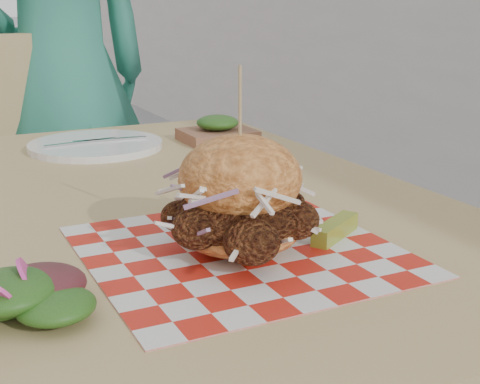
{
  "coord_description": "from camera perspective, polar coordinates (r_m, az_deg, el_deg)",
  "views": [
    {
      "loc": [
        -0.02,
        -1.03,
        1.05
      ],
      "look_at": [
        0.32,
        -0.36,
        0.82
      ],
      "focal_mm": 50.0,
      "sensor_mm": 36.0,
      "label": 1
    }
  ],
  "objects": [
    {
      "name": "side_salad",
      "position": [
        0.67,
        -18.45,
        -9.42
      ],
      "size": [
        0.14,
        0.13,
        0.05
      ],
      "color": "#3F1419",
      "rests_on": "patio_table"
    },
    {
      "name": "diner",
      "position": [
        2.1,
        -14.95,
        9.59
      ],
      "size": [
        0.65,
        0.48,
        1.64
      ],
      "primitive_type": "imported",
      "rotation": [
        0.0,
        0.0,
        3.3
      ],
      "color": "#2F886F",
      "rests_on": "ground"
    },
    {
      "name": "sandwich",
      "position": [
        0.79,
        0.0,
        -0.81
      ],
      "size": [
        0.19,
        0.19,
        0.22
      ],
      "color": "#E88F41",
      "rests_on": "paper_liner"
    },
    {
      "name": "pickle_spear",
      "position": [
        0.86,
        8.12,
        -3.16
      ],
      "size": [
        0.09,
        0.07,
        0.02
      ],
      "primitive_type": "cube",
      "rotation": [
        0.0,
        0.0,
        0.55
      ],
      "color": "#9D9F2E",
      "rests_on": "paper_liner"
    },
    {
      "name": "kraft_tray",
      "position": [
        1.44,
        -1.92,
        5.26
      ],
      "size": [
        0.15,
        0.12,
        0.06
      ],
      "color": "brown",
      "rests_on": "patio_table"
    },
    {
      "name": "paper_liner",
      "position": [
        0.81,
        0.0,
        -5.02
      ],
      "size": [
        0.36,
        0.36,
        0.0
      ],
      "primitive_type": "cube",
      "color": "red",
      "rests_on": "patio_table"
    },
    {
      "name": "place_setting",
      "position": [
        1.39,
        -12.2,
        3.92
      ],
      "size": [
        0.27,
        0.27,
        0.02
      ],
      "color": "white",
      "rests_on": "patio_table"
    },
    {
      "name": "patio_table",
      "position": [
        1.07,
        -6.82,
        -4.4
      ],
      "size": [
        0.8,
        1.2,
        0.75
      ],
      "color": "tan",
      "rests_on": "ground"
    },
    {
      "name": "patio_chair",
      "position": [
        1.99,
        -16.59,
        1.19
      ],
      "size": [
        0.5,
        0.51,
        0.95
      ],
      "rotation": [
        0.0,
        0.0,
        0.21
      ],
      "color": "tan",
      "rests_on": "ground"
    }
  ]
}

